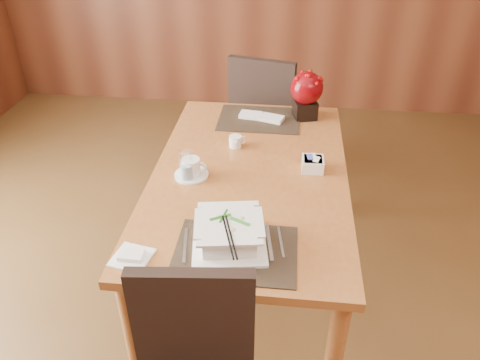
# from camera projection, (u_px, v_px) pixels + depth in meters

# --- Properties ---
(dining_table) EXTENTS (0.90, 1.50, 0.75)m
(dining_table) POSITION_uv_depth(u_px,v_px,m) (249.00, 189.00, 2.23)
(dining_table) COLOR #A7622E
(dining_table) RESTS_ON ground
(placemat_near) EXTENTS (0.45, 0.33, 0.01)m
(placemat_near) POSITION_uv_depth(u_px,v_px,m) (236.00, 252.00, 1.72)
(placemat_near) COLOR black
(placemat_near) RESTS_ON dining_table
(placemat_far) EXTENTS (0.45, 0.33, 0.01)m
(placemat_far) POSITION_uv_depth(u_px,v_px,m) (259.00, 119.00, 2.63)
(placemat_far) COLOR black
(placemat_far) RESTS_ON dining_table
(soup_setting) EXTENTS (0.31, 0.31, 0.11)m
(soup_setting) POSITION_uv_depth(u_px,v_px,m) (229.00, 234.00, 1.72)
(soup_setting) COLOR white
(soup_setting) RESTS_ON dining_table
(coffee_cup) EXTENTS (0.16, 0.16, 0.09)m
(coffee_cup) POSITION_uv_depth(u_px,v_px,m) (191.00, 169.00, 2.13)
(coffee_cup) COLOR white
(coffee_cup) RESTS_ON dining_table
(water_glass) EXTENTS (0.08, 0.08, 0.15)m
(water_glass) POSITION_uv_depth(u_px,v_px,m) (186.00, 166.00, 2.08)
(water_glass) COLOR white
(water_glass) RESTS_ON dining_table
(creamer_jug) EXTENTS (0.11, 0.11, 0.06)m
(creamer_jug) POSITION_uv_depth(u_px,v_px,m) (235.00, 141.00, 2.36)
(creamer_jug) COLOR white
(creamer_jug) RESTS_ON dining_table
(sugar_caddy) EXTENTS (0.10, 0.10, 0.06)m
(sugar_caddy) POSITION_uv_depth(u_px,v_px,m) (313.00, 164.00, 2.18)
(sugar_caddy) COLOR white
(sugar_caddy) RESTS_ON dining_table
(berry_decor) EXTENTS (0.18, 0.18, 0.27)m
(berry_decor) POSITION_uv_depth(u_px,v_px,m) (306.00, 92.00, 2.57)
(berry_decor) COLOR black
(berry_decor) RESTS_ON dining_table
(napkins_far) EXTENTS (0.26, 0.15, 0.02)m
(napkins_far) POSITION_uv_depth(u_px,v_px,m) (263.00, 117.00, 2.62)
(napkins_far) COLOR white
(napkins_far) RESTS_ON dining_table
(bread_plate) EXTENTS (0.16, 0.16, 0.01)m
(bread_plate) POSITION_uv_depth(u_px,v_px,m) (132.00, 258.00, 1.69)
(bread_plate) COLOR white
(bread_plate) RESTS_ON dining_table
(far_chair) EXTENTS (0.54, 0.54, 0.96)m
(far_chair) POSITION_uv_depth(u_px,v_px,m) (266.00, 114.00, 3.15)
(far_chair) COLOR black
(far_chair) RESTS_ON ground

